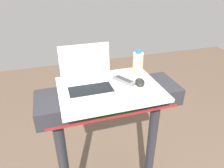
# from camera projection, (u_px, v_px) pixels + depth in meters

# --- Properties ---
(desk_board) EXTENTS (0.62, 0.47, 0.02)m
(desk_board) POSITION_uv_depth(u_px,v_px,m) (110.00, 89.00, 1.29)
(desk_board) COLOR beige
(desk_board) RESTS_ON treadmill_base
(laptop) EXTENTS (0.31, 0.26, 0.24)m
(laptop) POSITION_uv_depth(u_px,v_px,m) (89.00, 80.00, 1.26)
(laptop) COLOR #B7B7BC
(laptop) RESTS_ON desk_board
(computer_mouse) EXTENTS (0.09, 0.11, 0.03)m
(computer_mouse) POSITION_uv_depth(u_px,v_px,m) (140.00, 82.00, 1.31)
(computer_mouse) COLOR black
(computer_mouse) RESTS_ON desk_board
(water_bottle) EXTENTS (0.07, 0.07, 0.19)m
(water_bottle) POSITION_uv_depth(u_px,v_px,m) (138.00, 64.00, 1.38)
(water_bottle) COLOR beige
(water_bottle) RESTS_ON desk_board
(tv_remote) EXTENTS (0.12, 0.16, 0.02)m
(tv_remote) POSITION_uv_depth(u_px,v_px,m) (124.00, 80.00, 1.34)
(tv_remote) COLOR slate
(tv_remote) RESTS_ON desk_board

